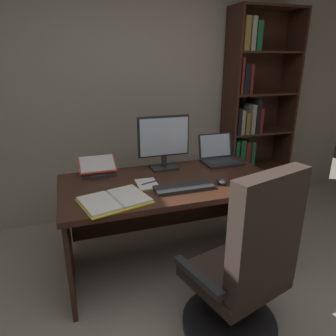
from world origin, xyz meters
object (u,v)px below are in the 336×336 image
at_px(desk, 167,201).
at_px(computer_mouse, 222,181).
at_px(notepad, 147,184).
at_px(monitor, 164,143).
at_px(pen, 150,182).
at_px(open_binder, 114,200).
at_px(laptop, 220,157).
at_px(reading_stand_with_book, 98,166).
at_px(bookshelf, 251,116).
at_px(office_chair, 246,273).
at_px(keyboard, 184,187).

bearing_deg(desk, computer_mouse, -36.99).
bearing_deg(notepad, monitor, 52.98).
bearing_deg(pen, open_binder, -144.03).
height_order(desk, computer_mouse, computer_mouse).
distance_m(laptop, computer_mouse, 0.52).
bearing_deg(reading_stand_with_book, bookshelf, 17.29).
bearing_deg(open_binder, laptop, 12.41).
bearing_deg(bookshelf, notepad, -148.02).
xyz_separation_m(office_chair, notepad, (-0.37, 0.79, 0.29)).
xyz_separation_m(laptop, notepad, (-0.75, -0.30, -0.05)).
bearing_deg(reading_stand_with_book, laptop, -2.48).
xyz_separation_m(bookshelf, keyboard, (-1.20, -1.05, -0.27)).
distance_m(computer_mouse, reading_stand_with_book, 0.99).
bearing_deg(desk, keyboard, -80.33).
distance_m(bookshelf, office_chair, 2.07).
xyz_separation_m(monitor, computer_mouse, (0.30, -0.46, -0.20)).
relative_size(bookshelf, notepad, 10.11).
bearing_deg(open_binder, computer_mouse, -10.78).
xyz_separation_m(office_chair, reading_stand_with_book, (-0.68, 1.14, 0.34)).
xyz_separation_m(desk, keyboard, (0.04, -0.26, 0.22)).
relative_size(monitor, keyboard, 1.06).
height_order(desk, reading_stand_with_book, reading_stand_with_book).
bearing_deg(open_binder, bookshelf, 18.64).
xyz_separation_m(computer_mouse, open_binder, (-0.80, -0.05, -0.01)).
relative_size(keyboard, open_binder, 0.86).
height_order(office_chair, monitor, monitor).
distance_m(reading_stand_with_book, notepad, 0.47).
bearing_deg(desk, open_binder, -145.84).
height_order(desk, open_binder, open_binder).
height_order(monitor, keyboard, monitor).
bearing_deg(monitor, reading_stand_with_book, 174.82).
distance_m(computer_mouse, open_binder, 0.80).
relative_size(desk, keyboard, 3.87).
bearing_deg(pen, reading_stand_with_book, 133.88).
relative_size(laptop, computer_mouse, 3.10).
height_order(notepad, pen, pen).
bearing_deg(monitor, desk, -102.23).
bearing_deg(reading_stand_with_book, pen, -46.12).
height_order(open_binder, pen, open_binder).
height_order(office_chair, open_binder, office_chair).
xyz_separation_m(computer_mouse, pen, (-0.51, 0.16, -0.01)).
height_order(reading_stand_with_book, pen, reading_stand_with_book).
relative_size(computer_mouse, notepad, 0.50).
distance_m(bookshelf, reading_stand_with_book, 1.84).
relative_size(desk, pen, 11.60).
relative_size(desk, notepad, 7.74).
bearing_deg(reading_stand_with_book, notepad, -47.87).
height_order(bookshelf, keyboard, bookshelf).
bearing_deg(laptop, bookshelf, 40.95).
height_order(desk, monitor, monitor).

